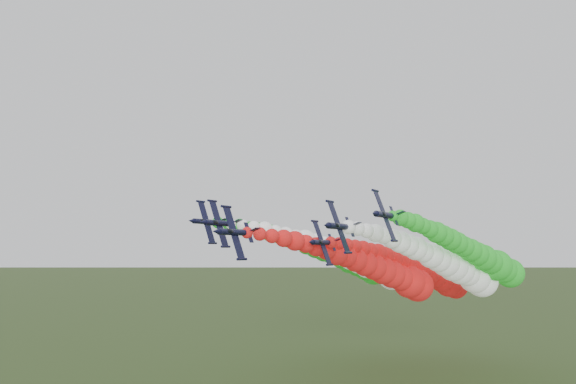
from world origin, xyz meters
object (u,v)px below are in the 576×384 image
jet_inner_left (358,261)px  jet_trail (426,273)px  jet_outer_right (483,258)px  jet_outer_left (339,258)px  jet_lead (384,272)px  jet_inner_right (453,267)px

jet_inner_left → jet_trail: size_ratio=1.01×
jet_outer_right → jet_trail: jet_outer_right is taller
jet_inner_left → jet_outer_right: jet_outer_right is taller
jet_outer_left → jet_outer_right: jet_outer_right is taller
jet_inner_left → jet_outer_left: size_ratio=1.00×
jet_lead → jet_inner_left: bearing=141.9°
jet_lead → jet_outer_left: bearing=142.1°
jet_inner_left → jet_inner_right: jet_inner_left is taller
jet_outer_right → jet_trail: 20.36m
jet_outer_left → jet_trail: jet_outer_left is taller
jet_inner_right → jet_outer_left: bearing=171.9°
jet_inner_right → jet_outer_right: jet_outer_right is taller
jet_lead → jet_outer_right: bearing=36.4°
jet_lead → jet_outer_left: (-19.61, 15.28, 3.20)m
jet_outer_left → jet_trail: size_ratio=1.01×
jet_inner_left → jet_lead: bearing=-38.1°
jet_lead → jet_inner_right: jet_inner_right is taller
jet_outer_left → jet_lead: bearing=-37.9°
jet_lead → jet_outer_right: 25.93m
jet_lead → jet_outer_left: size_ratio=1.00×
jet_inner_right → jet_trail: 18.14m
jet_lead → jet_inner_right: bearing=36.0°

